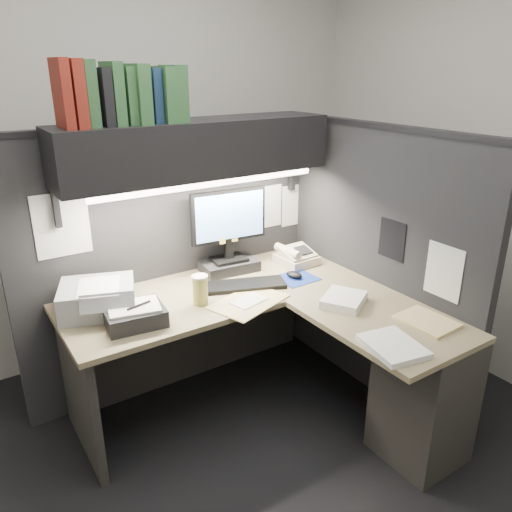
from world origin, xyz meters
The scene contains 22 objects.
floor centered at (0.00, 0.00, 0.00)m, with size 3.50×3.50×0.00m, color black.
wall_back centered at (0.00, 1.50, 1.35)m, with size 3.50×0.04×2.70m, color #BAB7B1.
wall_right centered at (1.75, 0.00, 1.35)m, with size 0.04×3.00×2.70m, color #BAB7B1.
partition_back centered at (0.03, 0.93, 0.80)m, with size 1.90×0.06×1.60m, color black.
partition_right centered at (0.98, 0.18, 0.80)m, with size 0.06×1.50×1.60m, color black.
desk centered at (0.43, 0.00, 0.44)m, with size 1.70×1.53×0.73m.
overhead_shelf centered at (0.12, 0.75, 1.50)m, with size 1.55×0.34×0.30m, color black.
task_light_tube centered at (0.12, 0.61, 1.33)m, with size 0.04×0.04×1.32m, color white.
monitor centered at (0.32, 0.76, 0.93)m, with size 0.47×0.24×0.51m.
keyboard centered at (0.26, 0.50, 0.74)m, with size 0.48×0.16×0.02m, color black.
mousepad centered at (0.59, 0.43, 0.73)m, with size 0.23×0.21×0.00m, color navy.
mouse centered at (0.58, 0.44, 0.75)m, with size 0.07×0.10×0.04m, color black.
telephone centered at (0.74, 0.63, 0.77)m, with size 0.22×0.23×0.09m, color beige.
coffee_cup centered at (-0.04, 0.45, 0.81)m, with size 0.08×0.08×0.15m, color gold.
printer centered at (-0.52, 0.67, 0.80)m, with size 0.37×0.31×0.15m, color #979A9D.
notebook_stack centered at (-0.42, 0.43, 0.77)m, with size 0.28×0.23×0.08m, color black.
open_folder centered at (0.18, 0.32, 0.73)m, with size 0.41×0.26×0.01m, color #D2B576.
paper_stack_a centered at (0.59, 0.03, 0.75)m, with size 0.24×0.20×0.05m, color white.
paper_stack_b centered at (0.47, -0.43, 0.74)m, with size 0.22×0.28×0.03m, color white.
manila_stack centered at (0.79, -0.36, 0.74)m, with size 0.21×0.27×0.02m, color #D2B576.
binder_row centered at (-0.27, 0.74, 1.79)m, with size 0.61×0.25×0.31m.
pinned_papers centered at (0.42, 0.56, 1.05)m, with size 1.76×1.31×0.51m.
Camera 1 is at (-1.12, -1.72, 1.92)m, focal length 35.00 mm.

